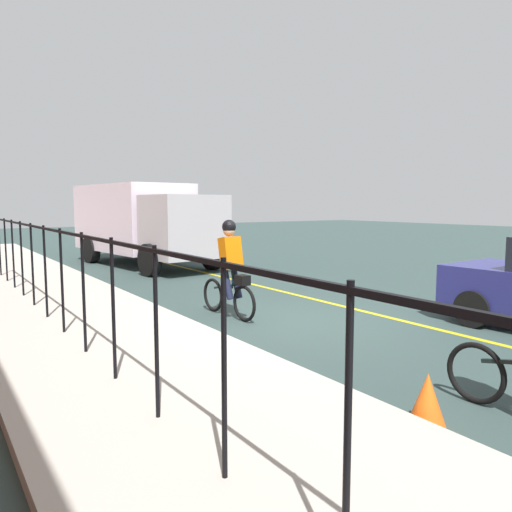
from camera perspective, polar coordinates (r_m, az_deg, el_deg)
ground_plane at (r=8.96m, az=4.80°, el=-7.57°), size 80.00×80.00×0.00m
lane_line_centre at (r=10.02m, az=11.97°, el=-6.20°), size 36.00×0.12×0.01m
sidewalk at (r=7.37m, az=-16.58°, el=-10.25°), size 40.00×3.20×0.15m
iron_fence at (r=7.99m, az=-21.76°, el=-0.49°), size 14.64×0.04×1.60m
cyclist_lead at (r=9.10m, az=-3.03°, el=-1.52°), size 1.71×0.38×1.83m
box_truck_background at (r=17.26m, az=-13.02°, el=4.07°), size 6.92×3.12×2.78m
traffic_cone_near at (r=5.14m, az=19.33°, el=-15.47°), size 0.36×0.36×0.51m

